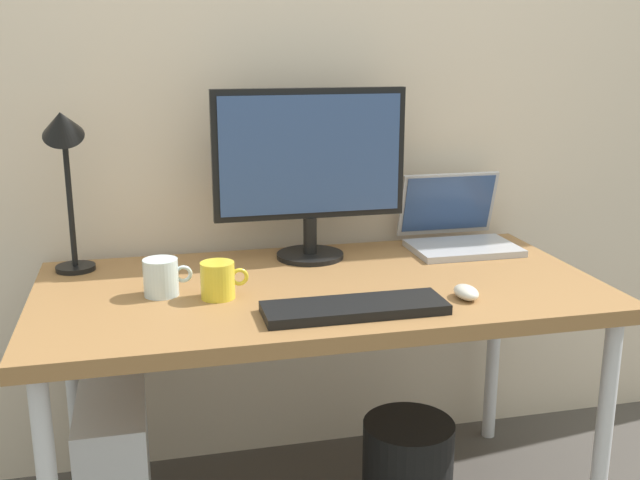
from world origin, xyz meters
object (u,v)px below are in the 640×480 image
at_px(desk_lamp, 64,151).
at_px(mouse, 466,292).
at_px(laptop, 457,229).
at_px(keyboard, 355,308).
at_px(monitor, 310,164).
at_px(wastebasket, 407,470).
at_px(coffee_mug, 218,280).
at_px(desk, 320,304).
at_px(computer_tower, 115,473).
at_px(glass_cup, 161,277).

distance_m(desk_lamp, mouse, 1.12).
distance_m(laptop, keyboard, 0.69).
height_order(monitor, keyboard, monitor).
height_order(monitor, wastebasket, monitor).
bearing_deg(coffee_mug, monitor, 44.61).
bearing_deg(laptop, coffee_mug, -157.75).
bearing_deg(desk, desk_lamp, 159.11).
relative_size(mouse, computer_tower, 0.21).
xyz_separation_m(laptop, mouse, (-0.18, -0.47, -0.04)).
relative_size(mouse, wastebasket, 0.30).
bearing_deg(desk_lamp, computer_tower, -70.15).
distance_m(keyboard, mouse, 0.30).
relative_size(laptop, computer_tower, 0.76).
bearing_deg(mouse, desk, 147.97).
bearing_deg(mouse, coffee_mug, 165.97).
xyz_separation_m(laptop, wastebasket, (-0.26, -0.32, -0.62)).
relative_size(laptop, desk_lamp, 0.67).
bearing_deg(monitor, desk_lamp, 179.92).
height_order(keyboard, mouse, mouse).
distance_m(monitor, mouse, 0.60).
bearing_deg(desk_lamp, mouse, -24.89).
bearing_deg(mouse, glass_cup, 164.22).
relative_size(monitor, computer_tower, 1.35).
bearing_deg(computer_tower, desk, -2.49).
bearing_deg(coffee_mug, desk_lamp, 140.86).
relative_size(desk, desk_lamp, 3.10).
bearing_deg(keyboard, mouse, 6.12).
height_order(monitor, mouse, monitor).
distance_m(keyboard, computer_tower, 0.83).
bearing_deg(mouse, computer_tower, 165.56).
distance_m(laptop, desk_lamp, 1.18).
bearing_deg(monitor, desk, -96.66).
height_order(computer_tower, wastebasket, computer_tower).
bearing_deg(monitor, coffee_mug, -135.39).
distance_m(desk, coffee_mug, 0.30).
xyz_separation_m(mouse, coffee_mug, (-0.60, 0.15, 0.03)).
bearing_deg(wastebasket, computer_tower, 174.38).
relative_size(desk, wastebasket, 4.96).
height_order(coffee_mug, glass_cup, glass_cup).
distance_m(desk, laptop, 0.58).
relative_size(desk_lamp, wastebasket, 1.60).
bearing_deg(monitor, wastebasket, -54.21).
xyz_separation_m(monitor, computer_tower, (-0.59, -0.22, -0.79)).
xyz_separation_m(desk, wastebasket, (0.25, -0.06, -0.51)).
distance_m(desk, monitor, 0.42).
height_order(keyboard, glass_cup, glass_cup).
relative_size(monitor, mouse, 6.28).
bearing_deg(computer_tower, monitor, 20.40).
bearing_deg(laptop, computer_tower, -167.35).
xyz_separation_m(desk, coffee_mug, (-0.28, -0.05, 0.10)).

